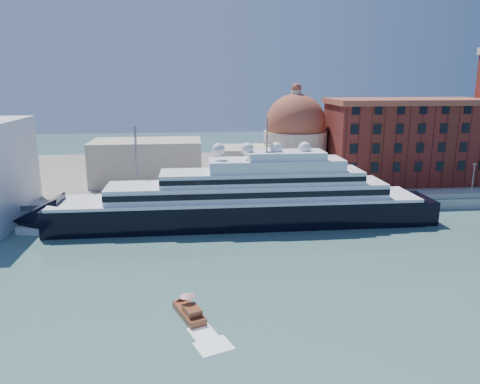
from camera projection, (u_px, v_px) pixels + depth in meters
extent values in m
plane|color=#396360|center=(240.00, 266.00, 78.57)|extent=(400.00, 400.00, 0.00)
cube|color=gray|center=(225.00, 206.00, 111.11)|extent=(180.00, 10.00, 2.50)
cube|color=slate|center=(216.00, 173.00, 150.77)|extent=(260.00, 72.00, 2.00)
cube|color=slate|center=(226.00, 203.00, 106.33)|extent=(180.00, 0.10, 1.20)
cube|color=black|center=(238.00, 214.00, 100.46)|extent=(79.01, 12.16, 6.58)
cone|color=black|center=(38.00, 220.00, 96.22)|extent=(10.13, 12.16, 12.16)
cube|color=black|center=(413.00, 210.00, 104.55)|extent=(6.08, 11.14, 6.08)
cube|color=white|center=(238.00, 199.00, 99.62)|extent=(76.99, 12.36, 0.61)
cube|color=white|center=(247.00, 190.00, 99.39)|extent=(58.75, 10.13, 3.04)
cube|color=black|center=(250.00, 196.00, 94.50)|extent=(58.75, 0.15, 1.22)
cube|color=white|center=(262.00, 177.00, 99.03)|extent=(42.55, 9.12, 2.63)
cube|color=white|center=(276.00, 165.00, 98.73)|extent=(28.36, 8.10, 2.43)
cube|color=white|center=(286.00, 155.00, 98.46)|extent=(16.21, 7.09, 1.62)
cylinder|color=slate|center=(267.00, 135.00, 97.03)|extent=(0.30, 0.30, 7.09)
sphere|color=white|center=(218.00, 149.00, 96.67)|extent=(2.63, 2.63, 2.63)
sphere|color=white|center=(248.00, 149.00, 97.29)|extent=(2.63, 2.63, 2.63)
sphere|color=white|center=(276.00, 148.00, 97.91)|extent=(2.63, 2.63, 2.63)
sphere|color=white|center=(305.00, 148.00, 98.54)|extent=(2.63, 2.63, 2.63)
cube|color=white|center=(48.00, 230.00, 95.13)|extent=(12.69, 6.94, 1.61)
cube|color=white|center=(57.00, 225.00, 94.53)|extent=(4.53, 3.45, 1.21)
cube|color=brown|center=(189.00, 313.00, 62.00)|extent=(4.60, 7.20, 1.14)
cube|color=brown|center=(192.00, 311.00, 60.78)|extent=(2.73, 3.32, 0.91)
cylinder|color=slate|center=(187.00, 302.00, 62.15)|extent=(0.07, 0.07, 1.82)
cone|color=red|center=(187.00, 295.00, 61.90)|extent=(2.05, 2.05, 0.46)
cube|color=maroon|center=(405.00, 143.00, 131.02)|extent=(42.00, 18.00, 22.00)
cube|color=brown|center=(408.00, 101.00, 128.28)|extent=(43.00, 19.00, 1.50)
cylinder|color=beige|center=(295.00, 156.00, 134.70)|extent=(18.00, 18.00, 14.00)
sphere|color=brown|center=(296.00, 124.00, 132.56)|extent=(17.00, 17.00, 17.00)
cylinder|color=beige|center=(296.00, 95.00, 130.65)|extent=(3.00, 3.00, 3.00)
cube|color=beige|center=(247.00, 165.00, 131.81)|extent=(18.00, 14.00, 10.00)
cube|color=beige|center=(147.00, 162.00, 130.65)|extent=(30.00, 16.00, 12.00)
cylinder|color=slate|center=(91.00, 190.00, 103.90)|extent=(0.24, 0.24, 8.00)
cube|color=slate|center=(90.00, 172.00, 102.93)|extent=(0.80, 0.30, 0.25)
cylinder|color=slate|center=(226.00, 187.00, 106.97)|extent=(0.24, 0.24, 8.00)
cube|color=slate|center=(226.00, 169.00, 105.99)|extent=(0.80, 0.30, 0.25)
cylinder|color=slate|center=(353.00, 184.00, 110.03)|extent=(0.24, 0.24, 8.00)
cube|color=slate|center=(354.00, 167.00, 109.06)|extent=(0.80, 0.30, 0.25)
cylinder|color=slate|center=(473.00, 181.00, 113.10)|extent=(0.24, 0.24, 8.00)
cube|color=slate|center=(475.00, 164.00, 112.12)|extent=(0.80, 0.30, 0.25)
cylinder|color=slate|center=(137.00, 166.00, 105.67)|extent=(0.50, 0.50, 18.00)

